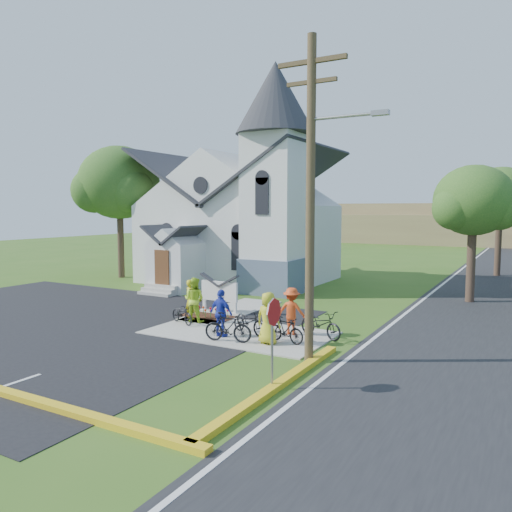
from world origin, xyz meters
The scene contains 23 objects.
ground centered at (0.00, 0.00, 0.00)m, with size 120.00×120.00×0.00m, color #365D1A.
parking_lot centered at (-7.00, -2.00, 0.01)m, with size 20.00×16.00×0.02m, color black.
road centered at (10.00, 15.00, 0.01)m, with size 8.00×90.00×0.02m, color black.
sidewalk centered at (1.50, 0.50, 0.03)m, with size 7.00×4.00×0.05m, color gray.
church centered at (-5.48, 12.48, 5.25)m, with size 12.35×12.00×13.00m.
church_sign centered at (-1.20, 3.20, 1.03)m, with size 2.20×0.40×1.70m.
flower_bed centered at (-1.20, 2.30, 0.04)m, with size 2.60×1.10×0.07m, color #341A0E.
utility_pole centered at (5.36, -1.50, 5.40)m, with size 3.45×0.28×10.00m.
stop_sign centered at (5.43, -4.20, 1.78)m, with size 0.11×0.76×2.48m.
tree_lot_corner centered at (-14.00, 10.00, 6.60)m, with size 5.60×5.60×9.15m.
tree_road_near centered at (8.50, 12.00, 5.21)m, with size 4.00×4.00×7.05m.
tree_road_mid centered at (9.00, 24.00, 5.78)m, with size 4.40×4.40×7.80m.
distant_hills centered at (3.36, 56.33, 2.17)m, with size 61.00×10.00×5.60m.
cyclist_0 centered at (-1.52, 1.44, 0.92)m, with size 0.63×0.41×1.73m, color gold.
bike_0 centered at (-1.34, 0.60, 0.47)m, with size 0.55×1.58×0.83m, color black.
cyclist_1 centered at (-1.08, 1.10, 0.99)m, with size 0.92×0.72×1.89m, color #B3E22A.
bike_1 centered at (1.89, -0.90, 0.58)m, with size 0.50×1.78×1.07m, color black.
cyclist_2 centered at (1.27, -0.39, 0.94)m, with size 1.04×0.43×1.78m, color #2435B6.
bike_2 centered at (1.95, 0.50, 0.52)m, with size 0.62×1.78×0.93m, color black.
cyclist_3 centered at (3.41, 1.22, 0.95)m, with size 1.16×0.67×1.79m, color #D54417.
bike_3 centered at (3.74, 0.03, 0.52)m, with size 0.44×1.55×0.93m, color black.
cyclist_4 centered at (3.26, -0.41, 0.97)m, with size 0.90×0.59×1.85m, color gold.
bike_4 centered at (4.57, 1.29, 0.56)m, with size 0.68×1.96×1.03m, color black.
Camera 1 is at (11.39, -15.68, 4.81)m, focal length 35.00 mm.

